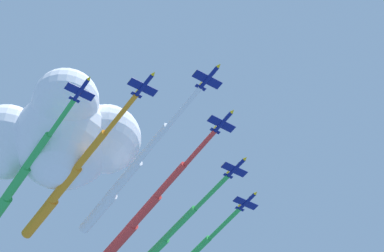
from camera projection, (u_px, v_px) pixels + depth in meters
jet_lead at (122, 182)px, 214.46m from camera, size 34.98×72.94×3.68m
jet_port_inner at (142, 214)px, 226.28m from camera, size 33.54×71.13×3.66m
jet_starboard_inner at (62, 188)px, 216.04m from camera, size 36.62×73.20×3.71m
jet_starboard_mid at (14, 186)px, 217.23m from camera, size 33.34×69.37×3.66m
cloud_puff at (59, 134)px, 223.04m from camera, size 54.65×39.70×33.74m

